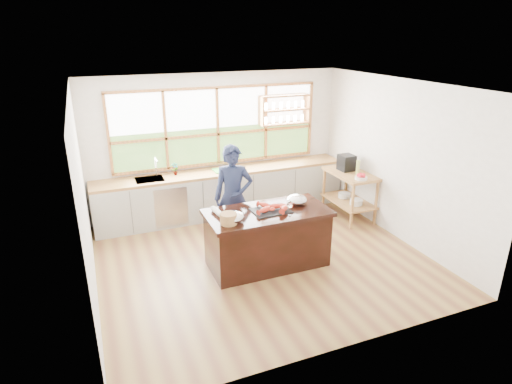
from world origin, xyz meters
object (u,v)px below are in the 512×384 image
island (267,238)px  cook (233,198)px  espresso_machine (346,163)px  wicker_basket (229,219)px

island → cook: bearing=109.2°
island → espresso_machine: (2.19, 1.26, 0.60)m
cook → wicker_basket: size_ratio=7.32×
island → cook: cook is taller
island → cook: size_ratio=1.06×
island → cook: 0.92m
cook → espresso_machine: (2.46, 0.49, 0.18)m
island → espresso_machine: bearing=30.0°
cook → wicker_basket: 1.07m
island → wicker_basket: size_ratio=7.77×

